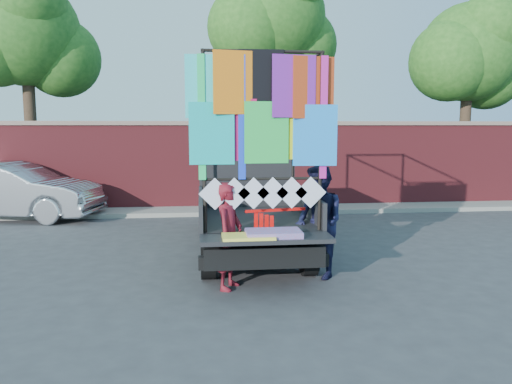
{
  "coord_description": "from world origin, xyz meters",
  "views": [
    {
      "loc": [
        -1.35,
        -7.82,
        2.48
      ],
      "look_at": [
        -0.47,
        0.07,
        1.42
      ],
      "focal_mm": 35.0,
      "sensor_mm": 36.0,
      "label": 1
    }
  ],
  "objects": [
    {
      "name": "ground",
      "position": [
        0.0,
        0.0,
        0.0
      ],
      "size": [
        90.0,
        90.0,
        0.0
      ],
      "primitive_type": "plane",
      "color": "#38383A",
      "rests_on": "ground"
    },
    {
      "name": "man",
      "position": [
        0.55,
        -0.01,
        0.92
      ],
      "size": [
        0.95,
        1.08,
        1.85
      ],
      "primitive_type": "imported",
      "rotation": [
        0.0,
        0.0,
        -1.24
      ],
      "color": "#141533",
      "rests_on": "ground"
    },
    {
      "name": "tree_mid",
      "position": [
        1.02,
        8.12,
        5.7
      ],
      "size": [
        4.2,
        3.3,
        7.73
      ],
      "color": "#38281C",
      "rests_on": "ground"
    },
    {
      "name": "tree_right",
      "position": [
        7.52,
        8.12,
        4.75
      ],
      "size": [
        4.2,
        3.3,
        6.62
      ],
      "color": "#38281C",
      "rests_on": "ground"
    },
    {
      "name": "brick_wall",
      "position": [
        0.0,
        7.0,
        1.33
      ],
      "size": [
        30.0,
        0.45,
        2.61
      ],
      "color": "maroon",
      "rests_on": "ground"
    },
    {
      "name": "streamer_bundle",
      "position": [
        -0.31,
        -0.23,
        0.97
      ],
      "size": [
        0.98,
        0.22,
        0.68
      ],
      "color": "#FF110D",
      "rests_on": "ground"
    },
    {
      "name": "pickup_truck",
      "position": [
        -0.42,
        2.33,
        0.91
      ],
      "size": [
        2.26,
        5.68,
        3.57
      ],
      "color": "black",
      "rests_on": "ground"
    },
    {
      "name": "sedan",
      "position": [
        -6.34,
        5.91,
        0.76
      ],
      "size": [
        4.83,
        2.46,
        1.52
      ],
      "primitive_type": "imported",
      "rotation": [
        0.0,
        0.0,
        1.38
      ],
      "color": "#A2A4A9",
      "rests_on": "ground"
    },
    {
      "name": "tree_left",
      "position": [
        -6.48,
        8.12,
        5.12
      ],
      "size": [
        4.2,
        3.3,
        7.05
      ],
      "color": "#38281C",
      "rests_on": "ground"
    },
    {
      "name": "woman",
      "position": [
        -0.94,
        -0.42,
        0.82
      ],
      "size": [
        0.6,
        0.7,
        1.63
      ],
      "primitive_type": "imported",
      "rotation": [
        0.0,
        0.0,
        1.16
      ],
      "color": "maroon",
      "rests_on": "ground"
    },
    {
      "name": "curb",
      "position": [
        0.0,
        6.3,
        0.06
      ],
      "size": [
        30.0,
        1.2,
        0.12
      ],
      "primitive_type": "cube",
      "color": "gray",
      "rests_on": "ground"
    }
  ]
}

